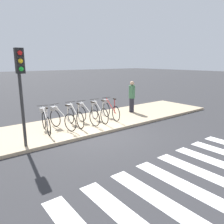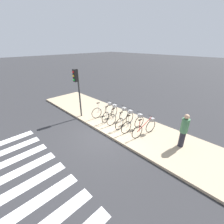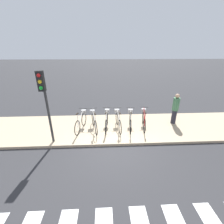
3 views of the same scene
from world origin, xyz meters
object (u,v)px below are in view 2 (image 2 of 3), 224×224
pedestrian (184,130)px  parked_bicycle_1 (111,113)px  parked_bicycle_3 (126,119)px  parked_bicycle_5 (145,127)px  parked_bicycle_4 (134,123)px  traffic_light (77,83)px  parked_bicycle_0 (104,110)px  parked_bicycle_2 (119,116)px

pedestrian → parked_bicycle_1: bearing=-174.4°
parked_bicycle_3 → parked_bicycle_5: 1.36m
parked_bicycle_1 → parked_bicycle_3: bearing=0.6°
parked_bicycle_1 → parked_bicycle_3: 1.25m
parked_bicycle_5 → pedestrian: 1.89m
parked_bicycle_4 → traffic_light: size_ratio=0.55×
parked_bicycle_5 → parked_bicycle_3: bearing=-178.6°
parked_bicycle_4 → traffic_light: traffic_light is taller
parked_bicycle_4 → pedestrian: (2.51, 0.43, 0.43)m
parked_bicycle_3 → parked_bicycle_4: size_ratio=1.01×
parked_bicycle_0 → parked_bicycle_1: (0.65, -0.03, 0.00)m
parked_bicycle_4 → pedestrian: bearing=9.7°
parked_bicycle_3 → parked_bicycle_4: 0.64m
parked_bicycle_3 → traffic_light: size_ratio=0.55×
parked_bicycle_5 → traffic_light: traffic_light is taller
parked_bicycle_1 → parked_bicycle_2: bearing=5.5°
parked_bicycle_2 → parked_bicycle_4: same height
parked_bicycle_5 → traffic_light: 4.90m
pedestrian → parked_bicycle_5: bearing=-167.8°
parked_bicycle_3 → pedestrian: 3.21m
parked_bicycle_3 → parked_bicycle_1: bearing=-179.4°
parked_bicycle_1 → pedestrian: 4.44m
parked_bicycle_4 → parked_bicycle_5: size_ratio=1.00×
parked_bicycle_5 → parked_bicycle_4: bearing=-176.5°
parked_bicycle_5 → parked_bicycle_1: bearing=-179.0°
parked_bicycle_4 → parked_bicycle_1: bearing=-179.9°
parked_bicycle_2 → pedestrian: bearing=5.7°
parked_bicycle_2 → parked_bicycle_3: bearing=-4.7°
parked_bicycle_0 → traffic_light: traffic_light is taller
parked_bicycle_3 → traffic_light: 3.73m
parked_bicycle_0 → pedestrian: pedestrian is taller
traffic_light → parked_bicycle_1: bearing=33.8°
parked_bicycle_2 → pedestrian: pedestrian is taller
parked_bicycle_5 → traffic_light: (-4.39, -1.24, 1.81)m
parked_bicycle_5 → parked_bicycle_2: bearing=179.5°
parked_bicycle_0 → parked_bicycle_3: bearing=-0.5°
parked_bicycle_3 → parked_bicycle_4: bearing=-1.0°
parked_bicycle_1 → parked_bicycle_3: (1.25, 0.01, 0.00)m
parked_bicycle_5 → pedestrian: size_ratio=1.01×
parked_bicycle_2 → parked_bicycle_3: same height
parked_bicycle_1 → parked_bicycle_5: 2.60m
parked_bicycle_2 → parked_bicycle_5: (1.95, -0.02, 0.00)m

